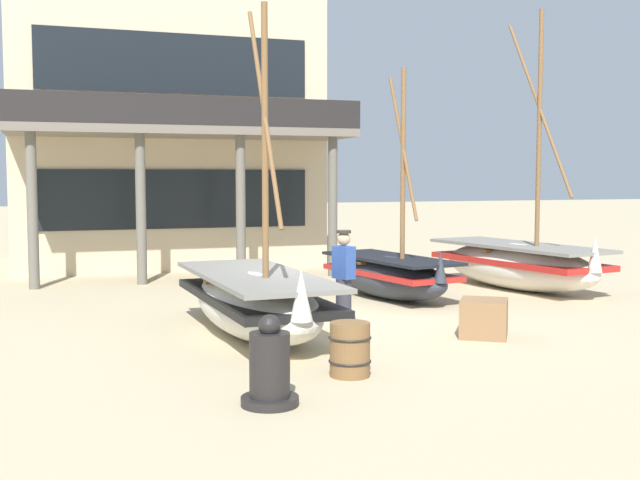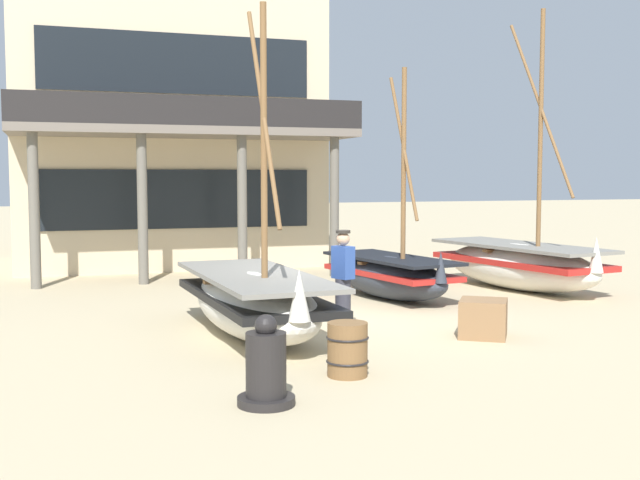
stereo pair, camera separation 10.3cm
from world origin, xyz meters
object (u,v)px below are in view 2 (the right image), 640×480
object	(u,v)px
fishing_boat_far_right	(255,301)
harbor_building_main	(165,77)
cargo_crate	(483,318)
fishing_boat_near_left	(391,275)
fisherman_by_hull	(343,281)
wooden_barrel	(347,349)
capstan_winch	(266,369)
fishing_boat_centre_large	(520,264)

from	to	relation	value
fishing_boat_far_right	harbor_building_main	world-z (taller)	harbor_building_main
harbor_building_main	cargo_crate	bearing A→B (deg)	-75.76
fishing_boat_near_left	fisherman_by_hull	world-z (taller)	fishing_boat_near_left
fishing_boat_near_left	harbor_building_main	world-z (taller)	harbor_building_main
fisherman_by_hull	cargo_crate	world-z (taller)	fisherman_by_hull
fisherman_by_hull	harbor_building_main	world-z (taller)	harbor_building_main
wooden_barrel	harbor_building_main	distance (m)	15.28
cargo_crate	harbor_building_main	xyz separation A→B (m)	(-3.24, 12.77, 5.19)
fishing_boat_near_left	cargo_crate	size ratio (longest dim) A/B	6.54
fishing_boat_near_left	fisherman_by_hull	distance (m)	3.69
fisherman_by_hull	cargo_crate	size ratio (longest dim) A/B	2.31
harbor_building_main	fishing_boat_near_left	bearing A→B (deg)	-67.97
fishing_boat_far_right	harbor_building_main	xyz separation A→B (m)	(0.19, 11.49, 4.93)
wooden_barrel	capstan_winch	bearing A→B (deg)	-145.31
fishing_boat_centre_large	cargo_crate	xyz separation A→B (m)	(-3.55, -4.45, -0.29)
fishing_boat_centre_large	fishing_boat_near_left	bearing A→B (deg)	-175.11
fishing_boat_near_left	cargo_crate	distance (m)	4.18
fisherman_by_hull	wooden_barrel	xyz separation A→B (m)	(-0.99, -2.82, -0.48)
fisherman_by_hull	wooden_barrel	world-z (taller)	fisherman_by_hull
fisherman_by_hull	wooden_barrel	bearing A→B (deg)	-109.31
fishing_boat_centre_large	wooden_barrel	bearing A→B (deg)	-136.91
fishing_boat_near_left	wooden_barrel	bearing A→B (deg)	-118.74
capstan_winch	harbor_building_main	distance (m)	16.16
fishing_boat_centre_large	cargo_crate	distance (m)	5.70
fisherman_by_hull	capstan_winch	distance (m)	4.42
capstan_winch	wooden_barrel	distance (m)	1.61
wooden_barrel	harbor_building_main	size ratio (longest dim) A/B	0.06
fishing_boat_centre_large	capstan_winch	xyz separation A→B (m)	(-7.81, -6.99, -0.18)
fishing_boat_centre_large	cargo_crate	world-z (taller)	fishing_boat_centre_large
capstan_winch	wooden_barrel	bearing A→B (deg)	34.69
capstan_winch	harbor_building_main	world-z (taller)	harbor_building_main
fishing_boat_far_right	fisherman_by_hull	xyz separation A→B (m)	(1.49, -0.07, 0.26)
harbor_building_main	wooden_barrel	bearing A→B (deg)	-88.78
cargo_crate	harbor_building_main	size ratio (longest dim) A/B	0.07
fishing_boat_far_right	wooden_barrel	xyz separation A→B (m)	(0.50, -2.90, -0.22)
wooden_barrel	cargo_crate	xyz separation A→B (m)	(2.93, 1.62, -0.05)
fishing_boat_near_left	fisherman_by_hull	xyz separation A→B (m)	(-2.18, -2.96, 0.32)
fishing_boat_centre_large	harbor_building_main	bearing A→B (deg)	129.25
capstan_winch	cargo_crate	size ratio (longest dim) A/B	1.42
wooden_barrel	cargo_crate	bearing A→B (deg)	28.84
harbor_building_main	fisherman_by_hull	bearing A→B (deg)	-83.60
fishing_boat_near_left	fishing_boat_far_right	xyz separation A→B (m)	(-3.67, -2.89, 0.06)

